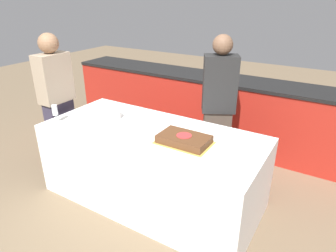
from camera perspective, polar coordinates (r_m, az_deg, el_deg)
ground_plane at (r=3.18m, az=-2.95°, el=-13.36°), size 14.00×14.00×0.00m
back_counter at (r=4.17m, az=9.00°, el=3.14°), size 4.40×0.58×0.92m
dining_table at (r=2.97m, az=-3.10°, el=-7.62°), size 2.10×0.96×0.75m
cake at (r=2.56m, az=3.07°, el=-2.55°), size 0.47×0.31×0.07m
plate_stack at (r=3.13m, az=-10.65°, el=2.13°), size 0.19×0.19×0.07m
wine_glass at (r=3.14m, az=-20.75°, el=2.74°), size 0.06×0.06×0.18m
side_plate_near_cake at (r=2.85m, az=4.67°, el=-0.50°), size 0.17×0.17×0.00m
side_plate_right_edge at (r=2.42m, az=14.52°, el=-5.91°), size 0.17×0.17×0.00m
person_cutting_cake at (r=3.17m, az=9.52°, el=3.24°), size 0.39×0.33×1.57m
person_seated_left at (r=3.59m, az=-20.29°, el=4.43°), size 0.21×0.37×1.56m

